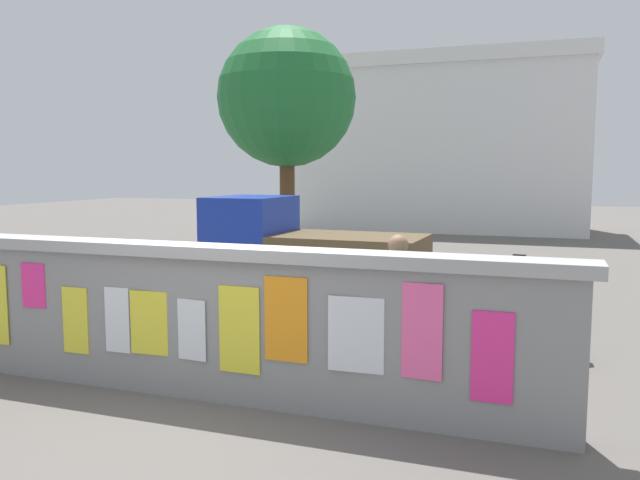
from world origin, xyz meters
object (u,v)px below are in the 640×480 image
bicycle_near (528,292)px  bicycle_far (116,322)px  auto_rickshaw_truck (304,254)px  person_walking (398,293)px  tree_roadside (287,99)px  motorcycle (510,319)px

bicycle_near → bicycle_far: (-4.92, -3.90, 0.00)m
auto_rickshaw_truck → person_walking: auto_rickshaw_truck is taller
tree_roadside → bicycle_far: bearing=-82.6°
auto_rickshaw_truck → bicycle_near: auto_rickshaw_truck is taller
motorcycle → person_walking: (-1.11, -1.43, 0.52)m
motorcycle → person_walking: person_walking is taller
motorcycle → auto_rickshaw_truck: bearing=152.6°
motorcycle → person_walking: 1.88m
bicycle_near → person_walking: size_ratio=1.04×
auto_rickshaw_truck → tree_roadside: size_ratio=0.62×
person_walking → auto_rickshaw_truck: bearing=125.8°
auto_rickshaw_truck → bicycle_near: (3.56, 0.74, -0.54)m
bicycle_far → person_walking: person_walking is taller
bicycle_far → person_walking: bearing=-0.5°
auto_rickshaw_truck → bicycle_near: bearing=11.7°
person_walking → tree_roadside: tree_roadside is taller
auto_rickshaw_truck → bicycle_far: bearing=-113.3°
motorcycle → bicycle_near: 2.51m
motorcycle → bicycle_far: 4.98m
auto_rickshaw_truck → bicycle_far: (-1.36, -3.17, -0.54)m
motorcycle → person_walking: bearing=-127.7°
bicycle_far → motorcycle: bearing=16.3°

